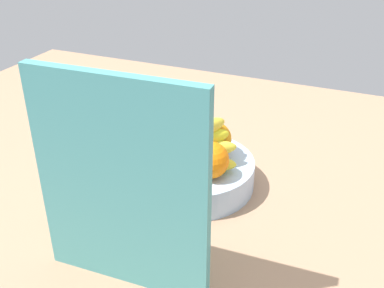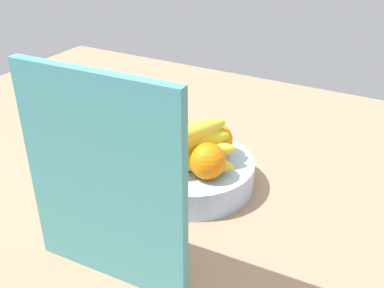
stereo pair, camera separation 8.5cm
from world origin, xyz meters
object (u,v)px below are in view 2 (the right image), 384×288
at_px(orange_back_left, 216,140).
at_px(orange_center, 208,161).
at_px(orange_front_left, 180,135).
at_px(thermos_tumbler, 85,132).
at_px(fruit_bowl, 192,172).
at_px(orange_front_right, 158,149).
at_px(banana_bunch, 193,147).
at_px(cutting_board, 103,184).

bearing_deg(orange_back_left, orange_center, 105.99).
relative_size(orange_front_left, thermos_tumbler, 0.40).
height_order(fruit_bowl, orange_back_left, orange_back_left).
distance_m(orange_front_right, orange_center, 0.11).
xyz_separation_m(fruit_bowl, banana_bunch, (-0.02, 0.03, 0.08)).
distance_m(orange_front_right, cutting_board, 0.27).
xyz_separation_m(fruit_bowl, orange_front_right, (0.05, 0.05, 0.07)).
xyz_separation_m(orange_front_left, orange_back_left, (-0.08, -0.02, 0.00)).
height_order(orange_front_right, orange_back_left, same).
bearing_deg(cutting_board, orange_front_left, -82.06).
height_order(banana_bunch, cutting_board, cutting_board).
bearing_deg(orange_front_right, orange_back_left, -132.24).
relative_size(orange_center, orange_back_left, 1.00).
distance_m(fruit_bowl, orange_front_left, 0.09).
xyz_separation_m(orange_back_left, thermos_tumbler, (0.28, 0.10, -0.00)).
bearing_deg(fruit_bowl, orange_front_right, 43.91).
bearing_deg(orange_front_left, banana_bunch, 138.49).
relative_size(orange_center, cutting_board, 0.21).
bearing_deg(cutting_board, orange_front_right, -77.61).
height_order(orange_front_right, cutting_board, cutting_board).
height_order(fruit_bowl, orange_front_right, orange_front_right).
relative_size(orange_front_right, orange_center, 1.00).
relative_size(orange_front_right, banana_bunch, 0.43).
bearing_deg(orange_center, orange_back_left, -74.01).
xyz_separation_m(orange_front_left, orange_front_right, (0.01, 0.08, 0.00)).
bearing_deg(orange_front_left, thermos_tumbler, 22.80).
bearing_deg(orange_center, orange_front_right, 4.03).
height_order(banana_bunch, thermos_tumbler, thermos_tumbler).
bearing_deg(banana_bunch, orange_center, 164.03).
distance_m(orange_front_left, cutting_board, 0.34).
height_order(orange_center, orange_back_left, same).
distance_m(orange_front_left, orange_back_left, 0.08).
height_order(orange_back_left, thermos_tumbler, thermos_tumbler).
xyz_separation_m(orange_center, cutting_board, (0.05, 0.26, 0.08)).
bearing_deg(thermos_tumbler, orange_center, -177.23).
bearing_deg(cutting_board, fruit_bowl, -89.67).
bearing_deg(fruit_bowl, orange_front_left, -29.41).
bearing_deg(orange_center, thermos_tumbler, 2.77).
height_order(orange_front_left, thermos_tumbler, thermos_tumbler).
bearing_deg(thermos_tumbler, orange_back_left, -159.78).
distance_m(orange_front_right, banana_bunch, 0.08).
xyz_separation_m(orange_center, orange_back_left, (0.02, -0.09, 0.00)).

